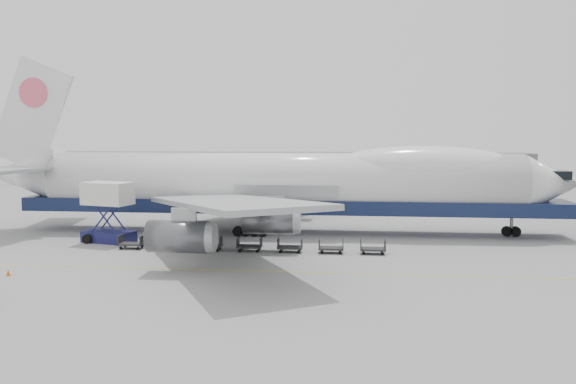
# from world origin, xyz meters

# --- Properties ---
(ground) EXTENTS (260.00, 260.00, 0.00)m
(ground) POSITION_xyz_m (0.00, 0.00, 0.00)
(ground) COLOR gray
(ground) RESTS_ON ground
(apron_line) EXTENTS (60.00, 0.15, 0.01)m
(apron_line) POSITION_xyz_m (0.00, -6.00, 0.01)
(apron_line) COLOR gold
(apron_line) RESTS_ON ground
(hangar) EXTENTS (110.00, 8.00, 7.00)m
(hangar) POSITION_xyz_m (-10.00, 70.00, 3.50)
(hangar) COLOR slate
(hangar) RESTS_ON ground
(airliner) EXTENTS (67.00, 55.30, 19.98)m
(airliner) POSITION_xyz_m (0.64, 12.00, 5.62)
(airliner) COLOR white
(airliner) RESTS_ON ground
(catering_truck) EXTENTS (5.63, 4.46, 6.14)m
(catering_truck) POSITION_xyz_m (-16.85, 4.52, 3.45)
(catering_truck) COLOR #1A1B4E
(catering_truck) RESTS_ON ground
(traffic_cone) EXTENTS (0.35, 0.35, 0.51)m
(traffic_cone) POSITION_xyz_m (-18.91, -9.52, 0.24)
(traffic_cone) COLOR #E35A0B
(traffic_cone) RESTS_ON ground
(dolly_0) EXTENTS (2.30, 1.35, 1.30)m
(dolly_0) POSITION_xyz_m (-13.29, 1.52, 0.53)
(dolly_0) COLOR #2D2D30
(dolly_0) RESTS_ON ground
(dolly_1) EXTENTS (2.30, 1.35, 1.30)m
(dolly_1) POSITION_xyz_m (-9.45, 1.52, 0.53)
(dolly_1) COLOR #2D2D30
(dolly_1) RESTS_ON ground
(dolly_2) EXTENTS (2.30, 1.35, 1.30)m
(dolly_2) POSITION_xyz_m (-5.61, 1.52, 0.53)
(dolly_2) COLOR #2D2D30
(dolly_2) RESTS_ON ground
(dolly_3) EXTENTS (2.30, 1.35, 1.30)m
(dolly_3) POSITION_xyz_m (-1.76, 1.52, 0.53)
(dolly_3) COLOR #2D2D30
(dolly_3) RESTS_ON ground
(dolly_4) EXTENTS (2.30, 1.35, 1.30)m
(dolly_4) POSITION_xyz_m (2.08, 1.52, 0.53)
(dolly_4) COLOR #2D2D30
(dolly_4) RESTS_ON ground
(dolly_5) EXTENTS (2.30, 1.35, 1.30)m
(dolly_5) POSITION_xyz_m (5.92, 1.52, 0.53)
(dolly_5) COLOR #2D2D30
(dolly_5) RESTS_ON ground
(dolly_6) EXTENTS (2.30, 1.35, 1.30)m
(dolly_6) POSITION_xyz_m (9.77, 1.52, 0.53)
(dolly_6) COLOR #2D2D30
(dolly_6) RESTS_ON ground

